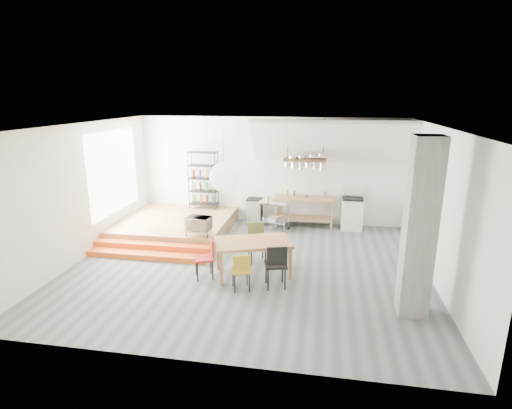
% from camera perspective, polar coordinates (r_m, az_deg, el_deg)
% --- Properties ---
extents(floor, '(8.00, 8.00, 0.00)m').
position_cam_1_polar(floor, '(9.34, -1.17, -8.77)').
color(floor, '#515B5D').
rests_on(floor, ground).
extents(wall_back, '(8.00, 0.04, 3.20)m').
position_cam_1_polar(wall_back, '(12.18, 1.91, 4.87)').
color(wall_back, silver).
rests_on(wall_back, ground).
extents(wall_left, '(0.04, 7.00, 3.20)m').
position_cam_1_polar(wall_left, '(10.33, -23.59, 1.66)').
color(wall_left, silver).
rests_on(wall_left, ground).
extents(wall_right, '(0.04, 7.00, 3.20)m').
position_cam_1_polar(wall_right, '(8.97, 24.73, -0.39)').
color(wall_right, silver).
rests_on(wall_right, ground).
extents(ceiling, '(8.00, 7.00, 0.02)m').
position_cam_1_polar(ceiling, '(8.54, -1.29, 11.21)').
color(ceiling, white).
rests_on(ceiling, wall_back).
extents(slope_ceiling, '(4.40, 1.44, 1.32)m').
position_cam_1_polar(slope_ceiling, '(11.34, 10.68, 8.68)').
color(slope_ceiling, white).
rests_on(slope_ceiling, wall_back).
extents(window_pane, '(0.02, 2.50, 2.20)m').
position_cam_1_polar(window_pane, '(11.53, -19.61, 4.39)').
color(window_pane, white).
rests_on(window_pane, wall_left).
extents(platform, '(3.00, 3.00, 0.40)m').
position_cam_1_polar(platform, '(11.73, -11.39, -2.91)').
color(platform, '#97744B').
rests_on(platform, ground).
extents(step_lower, '(3.00, 0.35, 0.13)m').
position_cam_1_polar(step_lower, '(10.10, -15.30, -7.02)').
color(step_lower, orange).
rests_on(step_lower, ground).
extents(step_upper, '(3.00, 0.35, 0.27)m').
position_cam_1_polar(step_upper, '(10.37, -14.52, -5.97)').
color(step_upper, orange).
rests_on(step_upper, ground).
extents(concrete_column, '(0.50, 0.50, 3.20)m').
position_cam_1_polar(concrete_column, '(7.40, 22.33, -3.27)').
color(concrete_column, slate).
rests_on(concrete_column, ground).
extents(kitchen_counter, '(1.80, 0.60, 0.91)m').
position_cam_1_polar(kitchen_counter, '(11.96, 6.86, -0.22)').
color(kitchen_counter, '#97744B').
rests_on(kitchen_counter, ground).
extents(stove, '(0.60, 0.60, 1.18)m').
position_cam_1_polar(stove, '(12.03, 13.52, -1.18)').
color(stove, white).
rests_on(stove, ground).
extents(pot_rack, '(1.20, 0.50, 1.43)m').
position_cam_1_polar(pot_rack, '(11.45, 7.16, 5.99)').
color(pot_rack, '#3F2A19').
rests_on(pot_rack, ceiling).
extents(wire_shelving, '(0.88, 0.38, 1.80)m').
position_cam_1_polar(wire_shelving, '(12.37, -7.52, 3.63)').
color(wire_shelving, black).
rests_on(wire_shelving, platform).
extents(microwave_shelf, '(0.60, 0.40, 0.16)m').
position_cam_1_polar(microwave_shelf, '(10.15, -8.18, -3.60)').
color(microwave_shelf, '#97744B').
rests_on(microwave_shelf, platform).
extents(paper_lantern, '(0.60, 0.60, 0.60)m').
position_cam_1_polar(paper_lantern, '(8.18, -4.60, 3.91)').
color(paper_lantern, white).
rests_on(paper_lantern, ceiling).
extents(dining_table, '(1.84, 1.40, 0.77)m').
position_cam_1_polar(dining_table, '(8.68, -0.42, -5.77)').
color(dining_table, brown).
rests_on(dining_table, ground).
extents(chair_mustard, '(0.47, 0.47, 0.80)m').
position_cam_1_polar(chair_mustard, '(8.05, -2.10, -9.14)').
color(chair_mustard, '#B28F1E').
rests_on(chair_mustard, ground).
extents(chair_black, '(0.53, 0.53, 0.94)m').
position_cam_1_polar(chair_black, '(8.12, 2.89, -8.28)').
color(chair_black, black).
rests_on(chair_black, ground).
extents(chair_olive, '(0.54, 0.54, 0.92)m').
position_cam_1_polar(chair_olive, '(9.44, 0.08, -4.90)').
color(chair_olive, olive).
rests_on(chair_olive, ground).
extents(chair_red, '(0.52, 0.52, 0.87)m').
position_cam_1_polar(chair_red, '(8.66, -6.99, -7.14)').
color(chair_red, '#AB1E18').
rests_on(chair_red, ground).
extents(rolling_cart, '(0.94, 0.65, 0.85)m').
position_cam_1_polar(rolling_cart, '(11.57, 2.52, -1.06)').
color(rolling_cart, silver).
rests_on(rolling_cart, ground).
extents(mini_fridge, '(0.46, 0.46, 0.78)m').
position_cam_1_polar(mini_fridge, '(12.23, -0.21, -0.91)').
color(mini_fridge, black).
rests_on(mini_fridge, ground).
extents(microwave, '(0.64, 0.48, 0.33)m').
position_cam_1_polar(microwave, '(10.09, -8.22, -2.63)').
color(microwave, beige).
rests_on(microwave, microwave_shelf).
extents(bowl, '(0.22, 0.22, 0.05)m').
position_cam_1_polar(bowl, '(11.83, 7.29, 1.14)').
color(bowl, silver).
rests_on(bowl, kitchen_counter).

